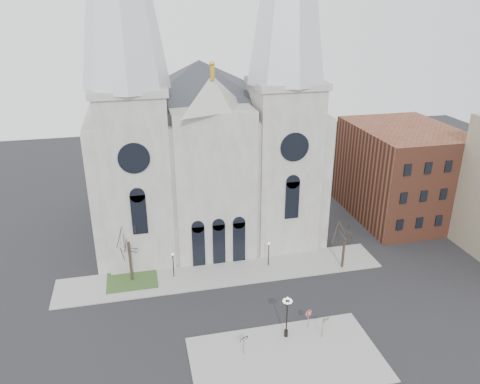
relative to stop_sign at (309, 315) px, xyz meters
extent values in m
plane|color=black|center=(-6.57, 1.14, -1.69)|extent=(160.00, 160.00, 0.00)
cube|color=gray|center=(-3.57, -3.86, -1.62)|extent=(18.00, 10.00, 0.14)
cube|color=gray|center=(-6.57, 12.14, -1.62)|extent=(40.00, 6.00, 0.14)
cube|color=#2C481F|center=(-17.57, 13.14, -1.60)|extent=(6.00, 5.00, 0.18)
cube|color=gray|center=(-6.57, 27.14, 7.31)|extent=(30.00, 24.00, 18.00)
pyramid|color=#2D3035|center=(-6.57, 27.14, 22.31)|extent=(33.00, 26.40, 6.00)
cube|color=gray|center=(-16.07, 18.64, 9.31)|extent=(8.00, 8.00, 22.00)
cylinder|color=black|center=(-16.07, 14.59, 13.31)|extent=(3.60, 0.30, 3.60)
cube|color=gray|center=(2.93, 18.64, 9.31)|extent=(8.00, 8.00, 22.00)
cylinder|color=black|center=(2.93, 14.59, 13.31)|extent=(3.60, 0.30, 3.60)
cube|color=gray|center=(-6.57, 17.14, 8.06)|extent=(10.00, 5.00, 19.50)
pyramid|color=gray|center=(-6.57, 17.14, 19.81)|extent=(11.00, 5.00, 4.00)
cube|color=brown|center=(23.43, 23.14, 5.31)|extent=(14.00, 18.00, 14.00)
cylinder|color=black|center=(-17.57, 13.14, 0.93)|extent=(0.32, 0.32, 5.25)
cylinder|color=black|center=(8.43, 10.14, 0.41)|extent=(0.32, 0.32, 4.20)
cylinder|color=black|center=(-12.57, 12.64, -0.05)|extent=(0.12, 0.12, 3.00)
sphere|color=white|center=(-12.57, 12.64, 1.55)|extent=(0.32, 0.32, 0.32)
cylinder|color=black|center=(-0.57, 12.64, -0.05)|extent=(0.12, 0.12, 3.00)
sphere|color=white|center=(-0.57, 12.64, 1.55)|extent=(0.32, 0.32, 0.32)
cylinder|color=slate|center=(0.00, 0.00, -0.52)|extent=(0.08, 0.08, 2.07)
cylinder|color=#B4170C|center=(0.00, 0.00, 0.21)|extent=(0.72, 0.05, 0.72)
cylinder|color=white|center=(0.00, 0.00, 0.21)|extent=(0.78, 0.03, 0.78)
cube|color=white|center=(0.00, 0.00, 0.32)|extent=(0.40, 0.02, 0.09)
cube|color=white|center=(0.00, 0.00, 0.09)|extent=(0.45, 0.02, 0.09)
cylinder|color=black|center=(-2.63, -0.82, 0.51)|extent=(0.14, 0.14, 4.13)
cylinder|color=black|center=(-2.63, -0.82, -1.19)|extent=(0.39, 0.39, 0.72)
sphere|color=white|center=(-2.63, -0.82, 2.98)|extent=(0.29, 0.29, 0.29)
cylinder|color=slate|center=(-7.38, -2.36, -0.53)|extent=(0.09, 0.09, 2.05)
cube|color=black|center=(-7.38, -2.36, 0.26)|extent=(0.84, 0.40, 0.29)
cylinder|color=slate|center=(0.84, -1.75, -0.42)|extent=(0.09, 0.09, 2.26)
cube|color=#0C5611|center=(1.18, -1.63, 0.55)|extent=(0.61, 0.23, 0.15)
cube|color=#0C5611|center=(1.18, -1.63, 0.34)|extent=(0.61, 0.23, 0.15)
camera|label=1|loc=(-15.67, -36.70, 29.93)|focal=35.00mm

